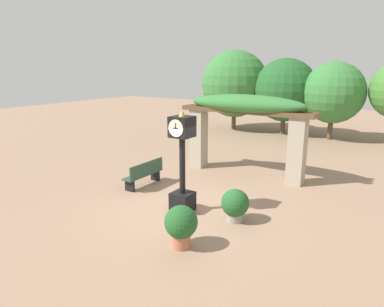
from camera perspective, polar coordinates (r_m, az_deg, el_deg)
name	(u,v)px	position (r m, az deg, el deg)	size (l,w,h in m)	color
ground_plane	(184,209)	(10.19, -1.42, -9.31)	(60.00, 60.00, 0.00)	#9E7A60
pedestal_clock	(182,164)	(9.64, -1.62, -1.69)	(0.58, 0.62, 2.94)	black
pergola	(245,115)	(13.05, 8.79, 6.28)	(5.24, 1.16, 3.09)	#A89E89
potted_plant_near_left	(181,224)	(7.99, -1.84, -11.71)	(0.77, 0.77, 1.02)	#B26B4C
potted_plant_near_right	(235,204)	(9.37, 7.19, -8.39)	(0.76, 0.76, 0.90)	gray
park_bench	(144,174)	(12.10, -7.96, -3.38)	(0.42, 1.69, 0.89)	#2D4C38
tree_line	(286,88)	(21.88, 15.44, 10.48)	(13.07, 4.34, 5.19)	brown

